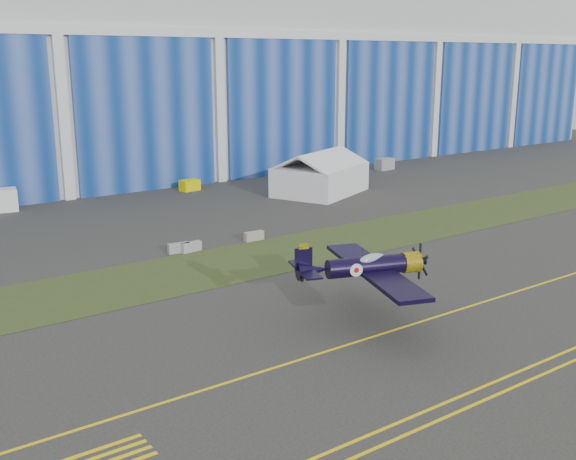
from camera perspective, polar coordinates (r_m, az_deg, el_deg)
ground at (r=46.44m, az=1.31°, el=-7.56°), size 260.00×260.00×0.00m
grass_median at (r=57.59m, az=-7.07°, el=-3.24°), size 260.00×10.00×0.02m
hangar at (r=109.36m, az=-22.32°, el=12.10°), size 220.00×45.70×30.00m
taxiway_centreline at (r=42.86m, az=5.37°, el=-9.55°), size 200.00×0.20×0.02m
edge_line_near at (r=36.98m, az=15.31°, el=-14.14°), size 80.00×0.20×0.02m
edge_line_far at (r=37.53m, az=14.11°, el=-13.61°), size 80.00×0.20×0.02m
warbird at (r=45.11m, az=6.66°, el=-3.05°), size 13.92×15.24×3.72m
tent at (r=88.40m, az=2.75°, el=4.91°), size 14.66×13.01×5.63m
tug at (r=91.50m, az=-8.32°, el=3.78°), size 2.71×1.92×1.46m
gse_box at (r=108.70m, az=8.19°, el=5.55°), size 3.13×1.80×1.82m
barrier_a at (r=62.43m, az=-9.22°, el=-1.51°), size 2.07×0.88×0.90m
barrier_b at (r=62.57m, az=-8.20°, el=-1.43°), size 2.06×0.86×0.90m
barrier_c at (r=65.75m, az=-2.90°, el=-0.52°), size 2.01×0.63×0.90m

